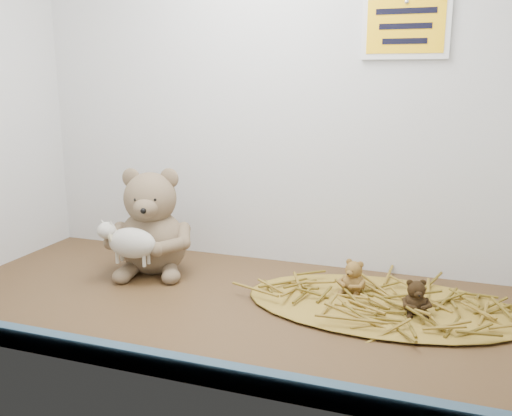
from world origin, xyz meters
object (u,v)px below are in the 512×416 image
(mini_teddy_tan, at_px, (354,276))
(mini_teddy_brown, at_px, (416,296))
(main_teddy, at_px, (152,221))
(toy_lamb, at_px, (132,243))

(mini_teddy_tan, relative_size, mini_teddy_brown, 1.05)
(main_teddy, bearing_deg, toy_lamb, -108.54)
(toy_lamb, bearing_deg, mini_teddy_tan, 9.75)
(main_teddy, height_order, mini_teddy_tan, main_teddy)
(main_teddy, relative_size, mini_teddy_tan, 3.37)
(main_teddy, distance_m, mini_teddy_tan, 0.48)
(main_teddy, xyz_separation_m, mini_teddy_brown, (0.60, -0.07, -0.08))
(main_teddy, distance_m, mini_teddy_brown, 0.61)
(main_teddy, xyz_separation_m, toy_lamb, (0.00, -0.09, -0.03))
(toy_lamb, height_order, mini_teddy_tan, toy_lamb)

